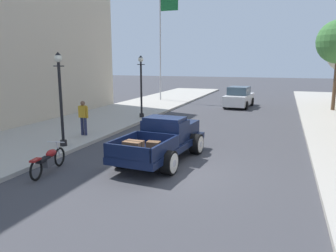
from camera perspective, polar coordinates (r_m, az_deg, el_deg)
ground_plane at (r=11.16m, az=0.69°, el=-7.74°), size 140.00×140.00×0.00m
sidewalk_left at (r=15.03m, az=-26.54°, el=-3.68°), size 5.50×64.00×0.15m
hotrod_truck_navy at (r=12.33m, az=-0.67°, el=-2.27°), size 2.44×5.03×1.58m
motorcycle_parked at (r=11.51m, az=-20.09°, el=-5.56°), size 0.63×2.10×0.93m
car_background_white at (r=27.19m, az=12.24°, el=4.86°), size 2.11×4.42×1.65m
pedestrian_sidewalk_left at (r=16.07m, az=-14.51°, el=1.72°), size 0.53×0.22×1.65m
street_lamp_near at (r=14.07m, az=-18.22°, el=5.57°), size 0.50×0.32×3.85m
street_lamp_far at (r=20.63m, az=-4.69°, el=7.68°), size 0.50×0.32×3.85m
flagpole at (r=30.38m, az=-0.94°, el=15.19°), size 1.74×0.16×9.16m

